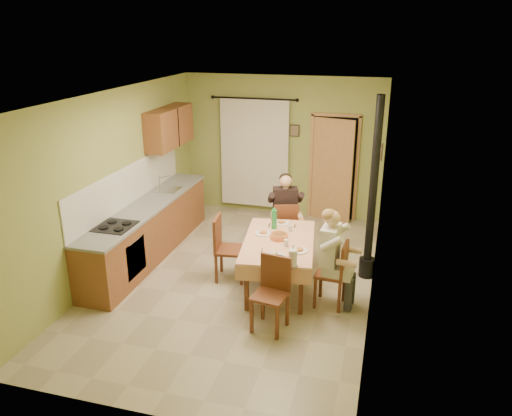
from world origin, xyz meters
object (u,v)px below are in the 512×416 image
(dining_table, at_px, (278,264))
(stove_flue, at_px, (371,215))
(chair_near, at_px, (270,309))
(man_right, at_px, (332,247))
(chair_far, at_px, (285,239))
(man_far, at_px, (285,206))
(chair_left, at_px, (230,261))
(chair_right, at_px, (331,286))

(dining_table, relative_size, stove_flue, 0.64)
(chair_near, distance_m, man_right, 1.19)
(dining_table, bearing_deg, chair_far, 89.53)
(man_far, bearing_deg, stove_flue, -35.22)
(dining_table, distance_m, chair_left, 0.79)
(chair_right, relative_size, man_far, 0.68)
(man_right, distance_m, stove_flue, 1.11)
(chair_near, height_order, chair_left, chair_left)
(dining_table, relative_size, chair_right, 1.89)
(chair_right, bearing_deg, stove_flue, -18.40)
(chair_far, relative_size, stove_flue, 0.34)
(man_right, bearing_deg, stove_flue, -19.04)
(chair_left, relative_size, man_right, 0.72)
(dining_table, bearing_deg, chair_near, -90.21)
(chair_near, bearing_deg, chair_far, -73.17)
(man_far, bearing_deg, dining_table, -100.43)
(dining_table, height_order, chair_right, chair_right)
(dining_table, xyz_separation_m, man_far, (-0.15, 1.14, 0.50))
(dining_table, bearing_deg, man_right, -28.31)
(chair_far, distance_m, chair_right, 1.72)
(stove_flue, bearing_deg, dining_table, -150.83)
(chair_near, bearing_deg, chair_right, -121.10)
(chair_left, relative_size, man_far, 0.72)
(dining_table, xyz_separation_m, chair_right, (0.82, -0.30, -0.09))
(chair_left, xyz_separation_m, man_far, (0.63, 1.06, 0.59))
(chair_near, height_order, man_right, man_right)
(man_right, relative_size, stove_flue, 0.50)
(chair_right, xyz_separation_m, man_far, (-0.97, 1.44, 0.59))
(chair_near, relative_size, chair_right, 1.02)
(stove_flue, bearing_deg, chair_far, 163.08)
(chair_near, distance_m, chair_right, 1.04)
(chair_right, height_order, chair_left, chair_left)
(chair_left, xyz_separation_m, stove_flue, (2.03, 0.63, 0.73))
(chair_left, bearing_deg, man_far, 142.12)
(chair_far, xyz_separation_m, chair_near, (0.29, -2.22, 0.00))
(chair_far, relative_size, man_far, 0.69)
(chair_left, distance_m, man_far, 1.37)
(man_far, distance_m, stove_flue, 1.48)
(dining_table, height_order, chair_far, chair_far)
(chair_right, height_order, man_far, man_far)
(chair_right, bearing_deg, chair_near, 144.48)
(chair_far, height_order, chair_near, chair_near)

